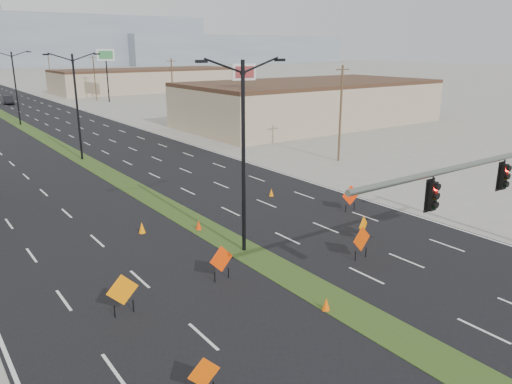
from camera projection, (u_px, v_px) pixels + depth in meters
ground at (436, 359)px, 17.61m from camera, size 600.00×600.00×0.00m
building_se_near at (310, 104)px, 70.98m from camera, size 36.00×18.00×5.50m
building_se_far at (147, 81)px, 123.94m from camera, size 44.00×16.00×5.00m
mesa_center at (4, 41)px, 269.88m from camera, size 220.00×50.00×28.00m
mesa_east at (231, 50)px, 342.04m from camera, size 160.00×50.00×18.00m
streetlight_0 at (243, 152)px, 25.44m from camera, size 5.15×0.24×10.02m
streetlight_1 at (77, 104)px, 47.26m from camera, size 5.15×0.24×10.02m
streetlight_2 at (16, 86)px, 69.08m from camera, size 5.15×0.24×10.02m
utility_pole_0 at (341, 112)px, 47.00m from camera, size 1.60×0.20×9.00m
utility_pole_1 at (172, 88)px, 74.27m from camera, size 1.60×0.20×9.00m
utility_pole_2 at (95, 77)px, 101.54m from camera, size 1.60×0.20×9.00m
utility_pole_3 at (50, 71)px, 128.81m from camera, size 1.60×0.20×9.00m
car_mid at (8, 100)px, 95.84m from camera, size 2.34×5.14×1.63m
construction_sign_0 at (204, 375)px, 15.41m from camera, size 1.09×0.15×1.45m
construction_sign_1 at (123, 291)px, 20.19m from camera, size 1.37×0.05×1.82m
construction_sign_2 at (221, 260)px, 23.26m from camera, size 1.30×0.13×1.73m
construction_sign_3 at (363, 226)px, 28.17m from camera, size 1.03×0.42×1.45m
construction_sign_4 at (362, 240)px, 25.58m from camera, size 1.35×0.17×1.80m
construction_sign_5 at (351, 196)px, 33.08m from camera, size 1.35×0.24×1.81m
cone_0 at (326, 304)px, 20.73m from camera, size 0.44×0.44×0.58m
cone_1 at (199, 225)px, 29.92m from camera, size 0.47×0.47×0.61m
cone_2 at (271, 192)px, 36.71m from camera, size 0.45×0.45×0.58m
cone_3 at (142, 228)px, 29.39m from camera, size 0.52×0.52×0.69m
pole_sign_east_near at (244, 78)px, 58.36m from camera, size 2.84×1.11×8.73m
pole_sign_east_far at (106, 59)px, 97.76m from camera, size 3.29×1.32×10.23m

